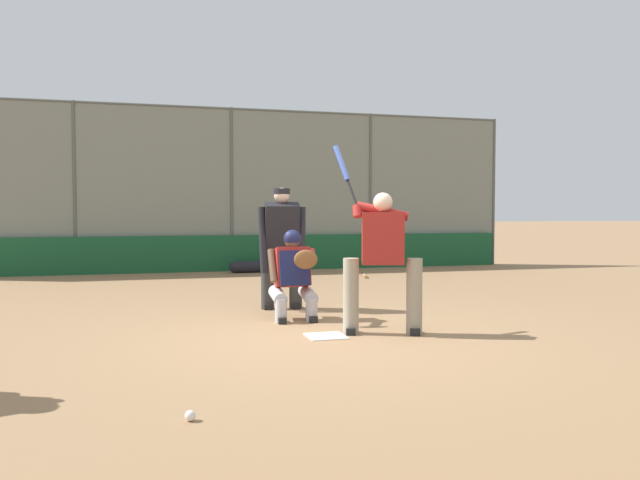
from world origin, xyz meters
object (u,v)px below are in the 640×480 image
catcher_behind_plate (294,273)px  fielding_glove_on_dirt (272,287)px  umpire_home (282,244)px  baseball_loose (190,416)px  equipment_bag_dugout_side (258,267)px  spare_bat_near_backstop (365,276)px  batter_at_plate (382,257)px

catcher_behind_plate → fielding_glove_on_dirt: size_ratio=4.09×
umpire_home → baseball_loose: umpire_home is taller
equipment_bag_dugout_side → baseball_loose: bearing=77.9°
fielding_glove_on_dirt → spare_bat_near_backstop: bearing=-144.6°
batter_at_plate → equipment_bag_dugout_side: bearing=-71.5°
fielding_glove_on_dirt → equipment_bag_dugout_side: (-0.31, -3.35, 0.08)m
catcher_behind_plate → umpire_home: umpire_home is taller
baseball_loose → umpire_home: bearing=-109.1°
umpire_home → fielding_glove_on_dirt: umpire_home is taller
baseball_loose → batter_at_plate: bearing=-132.9°
umpire_home → equipment_bag_dugout_side: size_ratio=1.31×
spare_bat_near_backstop → equipment_bag_dugout_side: (2.06, -1.66, 0.10)m
catcher_behind_plate → equipment_bag_dugout_side: bearing=-95.1°
umpire_home → spare_bat_near_backstop: 4.82m
batter_at_plate → fielding_glove_on_dirt: batter_at_plate is taller
equipment_bag_dugout_side → catcher_behind_plate: bearing=84.5°
umpire_home → baseball_loose: bearing=76.9°
catcher_behind_plate → baseball_loose: 4.02m
spare_bat_near_backstop → equipment_bag_dugout_side: bearing=-115.0°
batter_at_plate → umpire_home: (0.74, -2.11, 0.06)m
spare_bat_near_backstop → catcher_behind_plate: bearing=-15.1°
batter_at_plate → spare_bat_near_backstop: batter_at_plate is taller
umpire_home → equipment_bag_dugout_side: (-0.59, -5.58, -0.81)m
umpire_home → spare_bat_near_backstop: size_ratio=2.08×
spare_bat_near_backstop → equipment_bag_dugout_side: equipment_bag_dugout_side is taller
spare_bat_near_backstop → fielding_glove_on_dirt: size_ratio=2.94×
fielding_glove_on_dirt → baseball_loose: 7.10m
spare_bat_near_backstop → baseball_loose: (4.24, 8.53, 0.00)m
catcher_behind_plate → baseball_loose: catcher_behind_plate is taller
umpire_home → fielding_glove_on_dirt: (-0.27, -2.23, -0.90)m
catcher_behind_plate → fielding_glove_on_dirt: bearing=-95.3°
equipment_bag_dugout_side → spare_bat_near_backstop: bearing=141.1°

